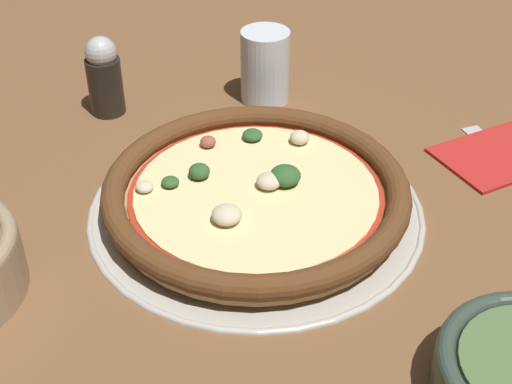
{
  "coord_description": "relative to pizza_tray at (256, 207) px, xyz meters",
  "views": [
    {
      "loc": [
        0.23,
        0.53,
        0.45
      ],
      "look_at": [
        0.0,
        0.0,
        0.02
      ],
      "focal_mm": 50.0,
      "sensor_mm": 36.0,
      "label": 1
    }
  ],
  "objects": [
    {
      "name": "ground_plane",
      "position": [
        0.0,
        0.0,
        -0.0
      ],
      "size": [
        3.0,
        3.0,
        0.0
      ],
      "primitive_type": "plane",
      "color": "brown"
    },
    {
      "name": "drinking_cup",
      "position": [
        -0.1,
        -0.21,
        0.04
      ],
      "size": [
        0.06,
        0.06,
        0.09
      ],
      "color": "silver",
      "rests_on": "ground_plane"
    },
    {
      "name": "fork",
      "position": [
        -0.29,
        0.02,
        -0.0
      ],
      "size": [
        0.03,
        0.17,
        0.0
      ],
      "rotation": [
        0.0,
        0.0,
        10.92
      ],
      "color": "#B7B7BC",
      "rests_on": "ground_plane"
    },
    {
      "name": "pizza",
      "position": [
        0.0,
        -0.0,
        0.02
      ],
      "size": [
        0.31,
        0.31,
        0.04
      ],
      "color": "tan",
      "rests_on": "pizza_tray"
    },
    {
      "name": "pepper_shaker",
      "position": [
        0.09,
        -0.26,
        0.05
      ],
      "size": [
        0.04,
        0.04,
        0.1
      ],
      "color": "black",
      "rests_on": "ground_plane"
    },
    {
      "name": "napkin",
      "position": [
        -0.29,
        0.02,
        0.0
      ],
      "size": [
        0.14,
        0.11,
        0.01
      ],
      "rotation": [
        0.0,
        0.0,
        0.07
      ],
      "color": "#B2231E",
      "rests_on": "ground_plane"
    },
    {
      "name": "pizza_tray",
      "position": [
        0.0,
        0.0,
        0.0
      ],
      "size": [
        0.34,
        0.34,
        0.01
      ],
      "color": "#B7B2A8",
      "rests_on": "ground_plane"
    }
  ]
}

